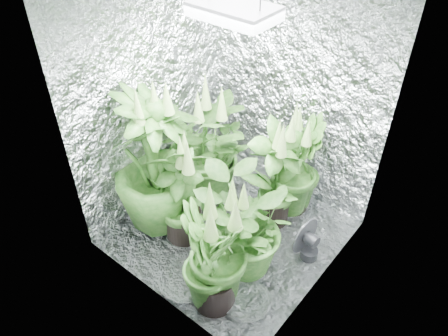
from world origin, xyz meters
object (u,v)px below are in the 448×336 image
plant_a (206,146)px  plant_c (296,167)px  plant_e (243,230)px  circulation_fan (308,242)px  grow_lamp (234,12)px  plant_b (275,177)px  plant_f (181,193)px  plant_g (214,259)px  plant_d (154,164)px

plant_a → plant_c: plant_a is taller
plant_e → circulation_fan: (0.31, 0.43, -0.27)m
grow_lamp → plant_e: 1.45m
plant_b → plant_c: (0.05, 0.24, -0.03)m
grow_lamp → circulation_fan: bearing=17.1°
plant_c → circulation_fan: size_ratio=2.78×
grow_lamp → plant_b: 1.41m
plant_f → circulation_fan: (0.89, 0.44, -0.31)m
plant_b → plant_g: 0.94m
grow_lamp → plant_c: grow_lamp is taller
plant_d → circulation_fan: (1.16, 0.44, -0.46)m
plant_d → plant_e: plant_d is taller
plant_a → circulation_fan: (1.09, -0.09, -0.36)m
plant_d → plant_g: plant_d is taller
plant_b → plant_f: bearing=-127.4°
grow_lamp → plant_c: 1.52m
plant_g → plant_a: bearing=133.3°
circulation_fan → plant_b: bearing=165.9°
plant_b → plant_d: plant_d is taller
circulation_fan → plant_f: bearing=-147.5°
plant_g → circulation_fan: 0.87m
grow_lamp → plant_b: grow_lamp is taller
plant_a → circulation_fan: plant_a is taller
plant_c → circulation_fan: plant_c is taller
plant_c → circulation_fan: (0.38, -0.40, -0.29)m
plant_g → plant_d: bearing=159.5°
grow_lamp → plant_d: grow_lamp is taller
grow_lamp → plant_e: grow_lamp is taller
grow_lamp → plant_d: (-0.55, -0.26, -1.22)m
plant_f → circulation_fan: size_ratio=2.92×
plant_e → plant_f: plant_f is taller
plant_b → plant_d: size_ratio=0.78×
grow_lamp → plant_f: bearing=-137.9°
plant_b → plant_c: 0.25m
grow_lamp → circulation_fan: size_ratio=1.43×
grow_lamp → plant_a: 1.43m
plant_a → circulation_fan: 1.16m
plant_e → plant_f: (-0.58, -0.02, 0.04)m
plant_c → plant_g: bearing=-85.3°
grow_lamp → plant_g: (0.32, -0.58, -1.38)m
plant_d → plant_f: size_ratio=1.28×
grow_lamp → plant_g: size_ratio=0.50×
plant_f → plant_b: bearing=52.6°
plant_b → circulation_fan: bearing=-20.1°
plant_f → plant_g: 0.68m
plant_g → circulation_fan: (0.29, 0.77, -0.30)m
plant_a → plant_f: plant_a is taller
circulation_fan → plant_d: bearing=-152.9°
plant_a → plant_f: size_ratio=1.06×
plant_e → circulation_fan: 0.59m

